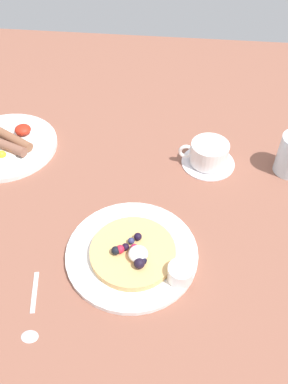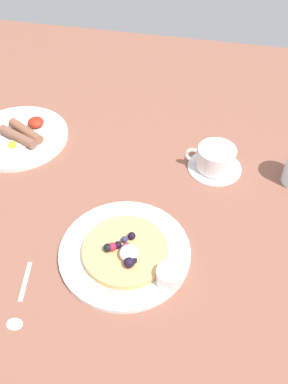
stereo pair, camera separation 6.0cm
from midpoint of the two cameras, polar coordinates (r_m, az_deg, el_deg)
name	(u,v)px [view 1 (the left image)]	position (r cm, az deg, el deg)	size (l,w,h in cm)	color
ground_plane	(117,206)	(86.09, -5.84, -2.13)	(197.08, 158.93, 3.00)	brown
pancake_plate	(132,253)	(75.72, -4.06, -8.82)	(24.86, 24.86, 1.06)	white
pancake_with_berries	(133,252)	(74.02, -3.94, -8.70)	(15.95, 15.95, 3.57)	#DFAA65
syrup_ramekin	(180,273)	(70.56, 2.75, -11.65)	(4.53, 4.53, 3.25)	white
breakfast_plate	(5,146)	(103.82, -20.88, 6.14)	(25.04, 25.04, 1.23)	white
fried_breakfast	(11,142)	(101.73, -20.14, 6.70)	(11.86, 14.12, 2.55)	brown
coffee_saucer	(208,162)	(93.76, 7.34, 4.20)	(12.37, 12.37, 0.65)	white
coffee_cup	(209,153)	(91.85, 7.42, 5.56)	(11.45, 8.64, 5.02)	white
teaspoon	(31,320)	(72.35, -18.30, -17.16)	(4.24, 13.02, 0.60)	silver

